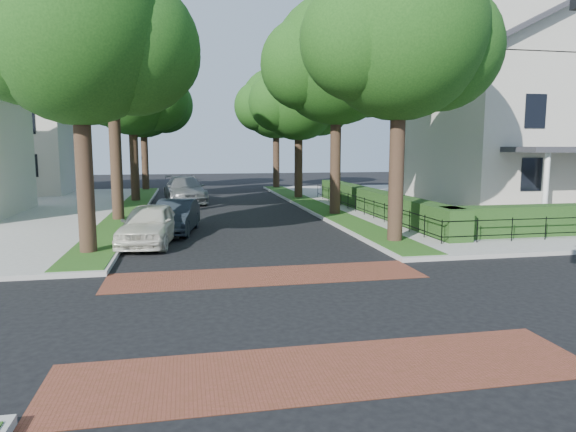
# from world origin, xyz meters

# --- Properties ---
(ground) EXTENTS (120.00, 120.00, 0.00)m
(ground) POSITION_xyz_m (0.00, 0.00, 0.00)
(ground) COLOR black
(ground) RESTS_ON ground
(sidewalk_ne) EXTENTS (30.00, 30.00, 0.15)m
(sidewalk_ne) POSITION_xyz_m (19.50, 19.00, 0.07)
(sidewalk_ne) COLOR gray
(sidewalk_ne) RESTS_ON ground
(crosswalk_far) EXTENTS (9.00, 2.20, 0.01)m
(crosswalk_far) POSITION_xyz_m (0.00, 3.20, 0.01)
(crosswalk_far) COLOR brown
(crosswalk_far) RESTS_ON ground
(crosswalk_near) EXTENTS (9.00, 2.20, 0.01)m
(crosswalk_near) POSITION_xyz_m (0.00, -3.20, 0.01)
(crosswalk_near) COLOR brown
(crosswalk_near) RESTS_ON ground
(grass_strip_ne) EXTENTS (1.60, 29.80, 0.02)m
(grass_strip_ne) POSITION_xyz_m (5.40, 19.10, 0.16)
(grass_strip_ne) COLOR #1A3F12
(grass_strip_ne) RESTS_ON sidewalk_ne
(grass_strip_nw) EXTENTS (1.60, 29.80, 0.02)m
(grass_strip_nw) POSITION_xyz_m (-5.40, 19.10, 0.16)
(grass_strip_nw) COLOR #1A3F12
(grass_strip_nw) RESTS_ON sidewalk_nw
(tree_right_near) EXTENTS (7.75, 6.67, 10.66)m
(tree_right_near) POSITION_xyz_m (5.60, 7.24, 7.63)
(tree_right_near) COLOR black
(tree_right_near) RESTS_ON sidewalk_ne
(tree_right_mid) EXTENTS (8.25, 7.09, 11.22)m
(tree_right_mid) POSITION_xyz_m (5.61, 15.25, 7.99)
(tree_right_mid) COLOR black
(tree_right_mid) RESTS_ON sidewalk_ne
(tree_right_far) EXTENTS (7.25, 6.23, 9.74)m
(tree_right_far) POSITION_xyz_m (5.60, 24.22, 6.91)
(tree_right_far) COLOR black
(tree_right_far) RESTS_ON sidewalk_ne
(tree_right_back) EXTENTS (7.50, 6.45, 10.20)m
(tree_right_back) POSITION_xyz_m (5.60, 33.23, 7.27)
(tree_right_back) COLOR black
(tree_right_back) RESTS_ON sidewalk_ne
(tree_left_near) EXTENTS (7.50, 6.45, 10.20)m
(tree_left_near) POSITION_xyz_m (-5.40, 7.23, 7.27)
(tree_left_near) COLOR black
(tree_left_near) RESTS_ON sidewalk_nw
(tree_left_mid) EXTENTS (8.00, 6.88, 11.48)m
(tree_left_mid) POSITION_xyz_m (-5.39, 15.24, 8.34)
(tree_left_mid) COLOR black
(tree_left_mid) RESTS_ON sidewalk_nw
(tree_left_far) EXTENTS (7.00, 6.02, 9.86)m
(tree_left_far) POSITION_xyz_m (-5.40, 24.22, 7.12)
(tree_left_far) COLOR black
(tree_left_far) RESTS_ON sidewalk_nw
(tree_left_back) EXTENTS (7.75, 6.66, 10.44)m
(tree_left_back) POSITION_xyz_m (-5.40, 33.24, 7.41)
(tree_left_back) COLOR black
(tree_left_back) RESTS_ON sidewalk_nw
(hedge_main_road) EXTENTS (1.00, 18.00, 1.20)m
(hedge_main_road) POSITION_xyz_m (7.70, 15.00, 0.75)
(hedge_main_road) COLOR #183A14
(hedge_main_road) RESTS_ON sidewalk_ne
(fence_main_road) EXTENTS (0.06, 18.00, 0.90)m
(fence_main_road) POSITION_xyz_m (6.90, 15.00, 0.60)
(fence_main_road) COLOR black
(fence_main_road) RESTS_ON sidewalk_ne
(house_victorian) EXTENTS (13.00, 13.05, 12.48)m
(house_victorian) POSITION_xyz_m (17.51, 15.92, 6.02)
(house_victorian) COLOR beige
(house_victorian) RESTS_ON sidewalk_ne
(house_left_far) EXTENTS (10.00, 9.00, 10.14)m
(house_left_far) POSITION_xyz_m (-15.49, 31.99, 5.04)
(house_left_far) COLOR beige
(house_left_far) RESTS_ON sidewalk_nw
(parked_car_front) EXTENTS (2.48, 4.78, 1.55)m
(parked_car_front) POSITION_xyz_m (-3.60, 8.75, 0.78)
(parked_car_front) COLOR silver
(parked_car_front) RESTS_ON ground
(parked_car_middle) EXTENTS (2.18, 4.49, 1.42)m
(parked_car_middle) POSITION_xyz_m (-2.68, 11.27, 0.71)
(parked_car_middle) COLOR black
(parked_car_middle) RESTS_ON ground
(parked_car_rear) EXTENTS (3.10, 6.12, 1.70)m
(parked_car_rear) POSITION_xyz_m (-2.30, 23.36, 0.85)
(parked_car_rear) COLOR slate
(parked_car_rear) RESTS_ON ground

